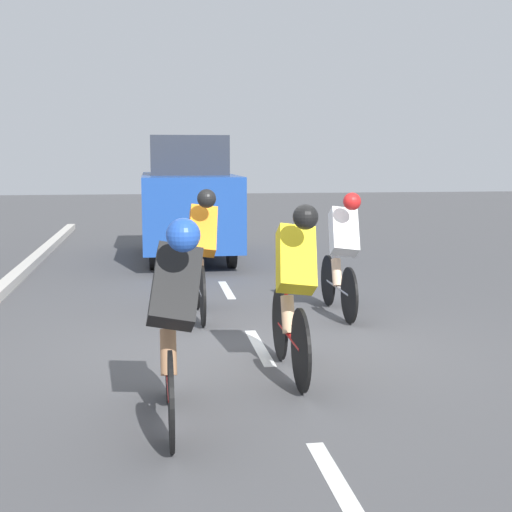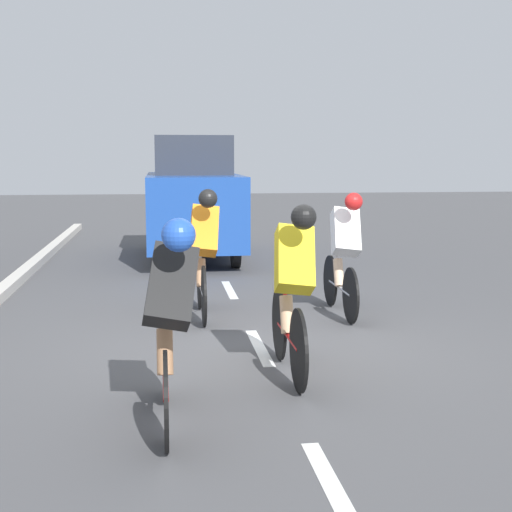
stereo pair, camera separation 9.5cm
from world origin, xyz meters
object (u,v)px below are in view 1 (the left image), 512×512
Objects in this scene: cyclist_orange at (202,251)px; support_car at (188,199)px; cyclist_black at (174,317)px; cyclist_yellow at (294,288)px; cyclist_white at (342,251)px.

cyclist_orange is 0.41× the size of support_car.
cyclist_orange is at bearing -97.37° from cyclist_black.
cyclist_yellow is 1.01× the size of cyclist_black.
support_car reaches higher than cyclist_white.
cyclist_orange reaches higher than cyclist_yellow.
cyclist_yellow is 1.00× the size of cyclist_white.
cyclist_white is 0.42× the size of support_car.
support_car is (1.60, -5.22, 0.35)m from cyclist_white.
cyclist_white is 4.03m from cyclist_black.
support_car is at bearing -86.03° from cyclist_yellow.
cyclist_white is at bearing -114.64° from cyclist_yellow.
cyclist_black is 8.64m from support_car.
cyclist_yellow is 7.59m from support_car.
cyclist_black is at bearing 57.55° from cyclist_white.
support_car reaches higher than cyclist_orange.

